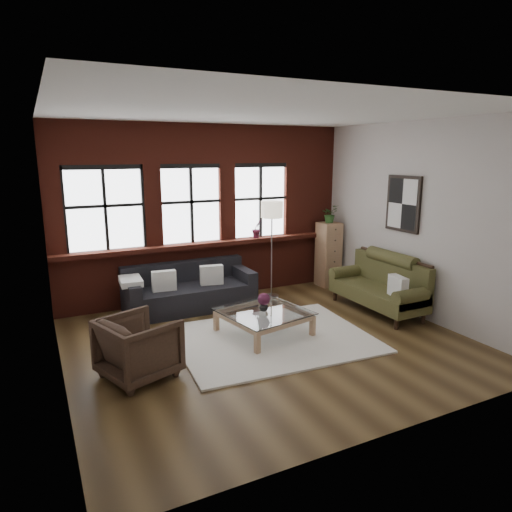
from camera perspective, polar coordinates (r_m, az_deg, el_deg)
name	(u,v)px	position (r m, az deg, el deg)	size (l,w,h in m)	color
floor	(268,342)	(6.75, 1.53, -10.67)	(5.50, 5.50, 0.00)	#432F18
ceiling	(270,112)	(6.22, 1.71, 17.52)	(5.50, 5.50, 0.00)	white
wall_back	(206,213)	(8.55, -6.29, 5.39)	(5.50, 5.50, 0.00)	beige
wall_front	(399,276)	(4.30, 17.44, -2.41)	(5.50, 5.50, 0.00)	beige
wall_left	(51,252)	(5.58, -24.21, 0.45)	(5.00, 5.00, 0.00)	beige
wall_right	(417,221)	(7.94, 19.47, 4.18)	(5.00, 5.00, 0.00)	beige
brick_backwall	(207,213)	(8.50, -6.15, 5.34)	(5.50, 0.12, 3.20)	maroon
sill_ledge	(209,244)	(8.50, -5.85, 1.53)	(5.50, 0.30, 0.08)	maroon
window_left	(105,210)	(8.05, -18.35, 5.45)	(1.38, 0.10, 1.50)	black
window_mid	(191,206)	(8.39, -8.13, 6.23)	(1.38, 0.10, 1.50)	black
window_right	(260,202)	(8.93, 0.49, 6.73)	(1.38, 0.10, 1.50)	black
wall_poster	(403,204)	(8.10, 17.94, 6.23)	(0.05, 0.74, 0.94)	black
shag_rug	(273,338)	(6.83, 2.09, -10.24)	(2.78, 2.18, 0.03)	white
dark_sofa	(190,287)	(8.07, -8.28, -3.81)	(2.23, 0.90, 0.81)	black
pillow_a	(164,281)	(7.79, -11.43, -3.05)	(0.40, 0.14, 0.34)	silver
pillow_b	(212,275)	(8.04, -5.58, -2.37)	(0.40, 0.14, 0.34)	silver
vintage_settee	(377,284)	(8.11, 14.92, -3.35)	(0.83, 1.86, 0.99)	#43411F
pillow_settee	(398,287)	(7.63, 17.31, -3.67)	(0.14, 0.38, 0.34)	silver
armchair	(139,347)	(5.81, -14.45, -11.01)	(0.81, 0.83, 0.76)	#36251B
coffee_table	(264,323)	(6.94, 0.97, -8.36)	(1.15, 1.15, 0.39)	tan
vase	(264,306)	(6.85, 0.98, -6.29)	(0.14, 0.14, 0.15)	#B2B2B2
flowers	(264,299)	(6.81, 0.98, -5.42)	(0.18, 0.18, 0.18)	#5F203E
drawer_chest	(328,254)	(9.46, 9.03, 0.21)	(0.40, 0.40, 1.31)	tan
potted_plant_top	(330,214)	(9.32, 9.20, 5.22)	(0.32, 0.28, 0.36)	#2D5923
floor_lamp	(272,246)	(8.53, 1.97, 1.25)	(0.40, 0.40, 1.97)	#A5A5A8
sill_plant	(257,229)	(8.82, 0.10, 3.44)	(0.20, 0.16, 0.36)	#5F203E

